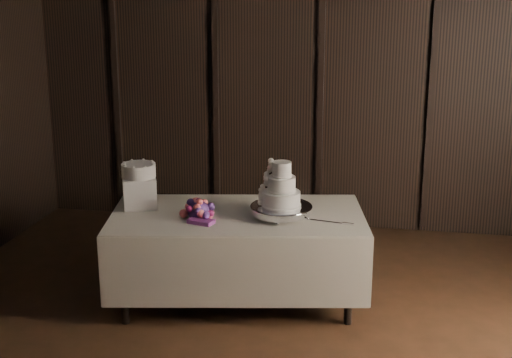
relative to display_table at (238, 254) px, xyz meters
The scene contains 8 objects.
room 1.87m from the display_table, 73.08° to the right, with size 6.08×7.08×3.08m.
display_table is the anchor object (origin of this frame).
cake_stand 0.52m from the display_table, ahead, with size 0.48×0.48×0.09m, color silver.
wedding_cake 0.66m from the display_table, ahead, with size 0.32×0.29×0.35m.
bouquet 0.52m from the display_table, 149.31° to the right, with size 0.31×0.41×0.20m, color #E55959, non-canonical shape.
box_pedestal 0.94m from the display_table, behind, with size 0.26×0.26×0.25m, color white.
small_cake 1.04m from the display_table, behind, with size 0.27×0.27×0.11m, color white.
cake_knife 0.78m from the display_table, ahead, with size 0.37×0.02×0.01m, color silver.
Camera 1 is at (0.68, -3.75, 2.53)m, focal length 50.00 mm.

